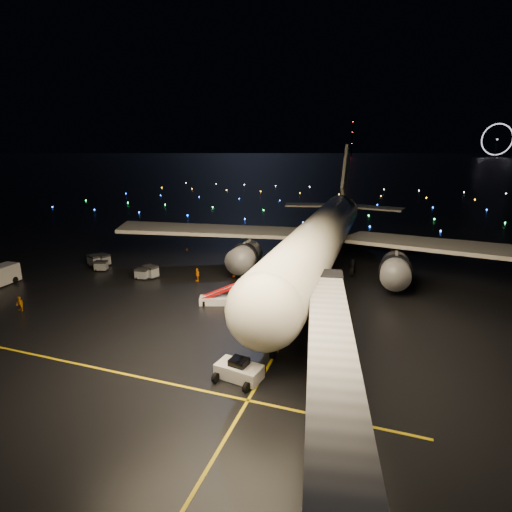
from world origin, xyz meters
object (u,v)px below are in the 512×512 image
(airliner, at_px, (325,209))
(baggage_cart_4, at_px, (95,261))
(belt_loader, at_px, (216,293))
(crew_c, at_px, (197,275))
(baggage_cart_0, at_px, (142,274))
(baggage_cart_3, at_px, (103,260))
(pushback_tug, at_px, (239,369))
(baggage_cart_1, at_px, (151,272))
(baggage_cart_2, at_px, (101,266))
(crew_b, at_px, (20,304))

(airliner, height_order, baggage_cart_4, airliner)
(belt_loader, distance_m, crew_c, 9.25)
(baggage_cart_0, height_order, baggage_cart_3, baggage_cart_3)
(airliner, relative_size, pushback_tug, 17.53)
(baggage_cart_4, bearing_deg, airliner, 40.65)
(baggage_cart_1, xyz_separation_m, baggage_cart_4, (-11.68, 1.97, 0.03))
(airliner, distance_m, belt_loader, 22.62)
(baggage_cart_0, xyz_separation_m, baggage_cart_2, (-8.32, 1.35, 0.00))
(crew_b, distance_m, crew_c, 21.97)
(airliner, height_order, crew_c, airliner)
(pushback_tug, bearing_deg, baggage_cart_3, 153.67)
(pushback_tug, bearing_deg, crew_b, 179.81)
(crew_c, distance_m, baggage_cart_4, 18.92)
(crew_b, height_order, baggage_cart_1, same)
(pushback_tug, bearing_deg, baggage_cart_4, 155.39)
(pushback_tug, height_order, baggage_cart_1, pushback_tug)
(baggage_cart_4, bearing_deg, baggage_cart_3, 63.85)
(airliner, distance_m, baggage_cart_3, 36.25)
(airliner, height_order, pushback_tug, airliner)
(crew_b, xyz_separation_m, baggage_cart_2, (-1.69, 15.96, -0.13))
(baggage_cart_3, bearing_deg, baggage_cart_0, -3.14)
(airliner, bearing_deg, baggage_cart_0, -151.32)
(crew_c, relative_size, baggage_cart_2, 1.07)
(airliner, height_order, baggage_cart_0, airliner)
(airliner, height_order, belt_loader, airliner)
(baggage_cart_0, bearing_deg, pushback_tug, -46.58)
(baggage_cart_4, bearing_deg, crew_b, -52.75)
(crew_c, xyz_separation_m, baggage_cart_3, (-17.93, 1.99, -0.04))
(airliner, xyz_separation_m, crew_b, (-30.54, -28.21, -8.53))
(baggage_cart_0, relative_size, baggage_cart_4, 0.83)
(baggage_cart_0, distance_m, baggage_cart_2, 8.43)
(belt_loader, xyz_separation_m, crew_b, (-20.73, -9.46, -0.54))
(baggage_cart_1, bearing_deg, airliner, 45.99)
(baggage_cart_2, distance_m, baggage_cart_4, 3.04)
(pushback_tug, distance_m, baggage_cart_4, 40.29)
(crew_c, relative_size, baggage_cart_4, 0.89)
(baggage_cart_0, relative_size, baggage_cart_3, 0.83)
(baggage_cart_1, bearing_deg, baggage_cart_4, -172.19)
(baggage_cart_1, bearing_deg, baggage_cart_2, -164.85)
(airliner, height_order, baggage_cart_3, airliner)
(baggage_cart_1, xyz_separation_m, baggage_cart_3, (-10.72, 2.77, 0.03))
(baggage_cart_1, relative_size, baggage_cart_3, 0.97)
(crew_c, bearing_deg, baggage_cart_0, -130.22)
(baggage_cart_1, height_order, baggage_cart_2, baggage_cart_1)
(airliner, bearing_deg, crew_b, -138.23)
(belt_loader, bearing_deg, pushback_tug, -78.17)
(baggage_cart_2, bearing_deg, baggage_cart_0, -28.46)
(airliner, relative_size, baggage_cart_0, 37.26)
(baggage_cart_1, bearing_deg, baggage_cart_3, -177.12)
(pushback_tug, xyz_separation_m, crew_b, (-29.29, 4.76, -0.02))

